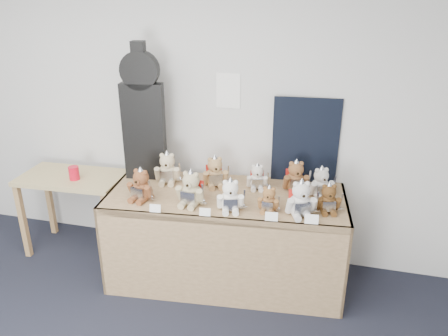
% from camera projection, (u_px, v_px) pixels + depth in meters
% --- Properties ---
extents(room_shell, '(6.00, 6.00, 6.00)m').
position_uv_depth(room_shell, '(228.00, 91.00, 3.72)').
color(room_shell, silver).
rests_on(room_shell, floor).
extents(display_table, '(2.02, 1.01, 0.81)m').
position_uv_depth(display_table, '(225.00, 217.00, 3.56)').
color(display_table, brown).
rests_on(display_table, floor).
extents(side_table, '(0.96, 0.56, 0.78)m').
position_uv_depth(side_table, '(73.00, 188.00, 4.05)').
color(side_table, tan).
rests_on(side_table, floor).
extents(guitar_case, '(0.37, 0.15, 1.18)m').
position_uv_depth(guitar_case, '(143.00, 115.00, 3.67)').
color(guitar_case, black).
rests_on(guitar_case, display_table).
extents(navy_board, '(0.55, 0.06, 0.74)m').
position_uv_depth(navy_board, '(305.00, 141.00, 3.68)').
color(navy_board, black).
rests_on(navy_board, display_table).
extents(red_cup, '(0.09, 0.09, 0.12)m').
position_uv_depth(red_cup, '(74.00, 173.00, 3.90)').
color(red_cup, red).
rests_on(red_cup, side_table).
extents(teddy_front_far_left, '(0.24, 0.21, 0.29)m').
position_uv_depth(teddy_front_far_left, '(141.00, 186.00, 3.44)').
color(teddy_front_far_left, brown).
rests_on(teddy_front_far_left, display_table).
extents(teddy_front_left, '(0.25, 0.22, 0.31)m').
position_uv_depth(teddy_front_left, '(191.00, 190.00, 3.36)').
color(teddy_front_left, tan).
rests_on(teddy_front_left, display_table).
extents(teddy_front_centre, '(0.24, 0.21, 0.28)m').
position_uv_depth(teddy_front_centre, '(230.00, 197.00, 3.28)').
color(teddy_front_centre, white).
rests_on(teddy_front_centre, display_table).
extents(teddy_front_right, '(0.18, 0.15, 0.22)m').
position_uv_depth(teddy_front_right, '(269.00, 200.00, 3.27)').
color(teddy_front_right, '#8F6036').
rests_on(teddy_front_right, display_table).
extents(teddy_front_far_right, '(0.26, 0.24, 0.31)m').
position_uv_depth(teddy_front_far_right, '(301.00, 200.00, 3.20)').
color(teddy_front_far_right, silver).
rests_on(teddy_front_far_right, display_table).
extents(teddy_front_end, '(0.21, 0.19, 0.25)m').
position_uv_depth(teddy_front_end, '(328.00, 199.00, 3.26)').
color(teddy_front_end, brown).
rests_on(teddy_front_end, display_table).
extents(teddy_back_left, '(0.26, 0.22, 0.31)m').
position_uv_depth(teddy_back_left, '(167.00, 169.00, 3.75)').
color(teddy_back_left, beige).
rests_on(teddy_back_left, display_table).
extents(teddy_back_centre_left, '(0.25, 0.23, 0.30)m').
position_uv_depth(teddy_back_centre_left, '(215.00, 173.00, 3.68)').
color(teddy_back_centre_left, tan).
rests_on(teddy_back_centre_left, display_table).
extents(teddy_back_centre_right, '(0.20, 0.18, 0.24)m').
position_uv_depth(teddy_back_centre_right, '(257.00, 178.00, 3.64)').
color(teddy_back_centre_right, white).
rests_on(teddy_back_centre_right, display_table).
extents(teddy_back_right, '(0.25, 0.23, 0.29)m').
position_uv_depth(teddy_back_right, '(296.00, 177.00, 3.60)').
color(teddy_back_right, brown).
rests_on(teddy_back_right, display_table).
extents(teddy_back_end, '(0.23, 0.22, 0.28)m').
position_uv_depth(teddy_back_end, '(321.00, 183.00, 3.50)').
color(teddy_back_end, silver).
rests_on(teddy_back_end, display_table).
extents(entry_card_a, '(0.09, 0.03, 0.06)m').
position_uv_depth(entry_card_a, '(155.00, 208.00, 3.27)').
color(entry_card_a, white).
rests_on(entry_card_a, display_table).
extents(entry_card_b, '(0.09, 0.03, 0.06)m').
position_uv_depth(entry_card_b, '(205.00, 212.00, 3.22)').
color(entry_card_b, white).
rests_on(entry_card_b, display_table).
extents(entry_card_c, '(0.09, 0.03, 0.07)m').
position_uv_depth(entry_card_c, '(271.00, 217.00, 3.15)').
color(entry_card_c, white).
rests_on(entry_card_c, display_table).
extents(entry_card_d, '(0.10, 0.03, 0.07)m').
position_uv_depth(entry_card_d, '(312.00, 219.00, 3.11)').
color(entry_card_d, white).
rests_on(entry_card_d, display_table).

